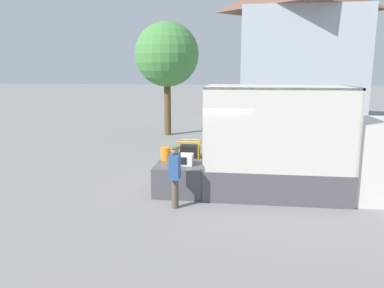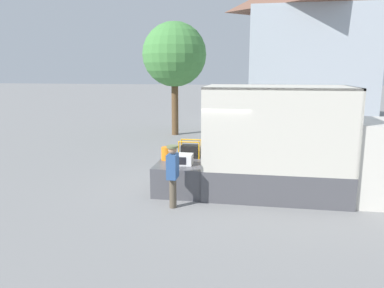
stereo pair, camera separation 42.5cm
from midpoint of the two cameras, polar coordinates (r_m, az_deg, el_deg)
The scene contains 9 objects.
ground_plane at distance 11.12m, azimuth 1.09°, elevation -6.91°, with size 160.00×160.00×0.00m, color gray.
box_truck at distance 11.07m, azimuth 19.97°, elevation -2.65°, with size 6.21×2.29×3.03m.
tailgate_deck at distance 11.09m, azimuth -2.51°, elevation -4.69°, with size 1.40×2.18×0.84m, color #4C4C51.
microwave at distance 10.49m, azimuth -2.45°, elevation -2.36°, with size 0.52×0.40×0.31m.
portable_generator at distance 11.36m, azimuth -1.42°, elevation -1.07°, with size 0.65×0.44×0.53m.
orange_bucket at distance 11.06m, azimuth -5.10°, elevation -1.49°, with size 0.31×0.31×0.39m.
worker_person at distance 9.41m, azimuth -3.93°, elevation -4.05°, with size 0.29×0.44×1.62m.
house_backdrop at distance 25.01m, azimuth 15.43°, elevation 13.94°, with size 7.46×6.41×9.46m.
street_tree at distance 20.12m, azimuth -4.46°, elevation 13.39°, with size 3.36×3.36×5.94m.
Camera 1 is at (0.96, -10.53, 3.46)m, focal length 35.00 mm.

